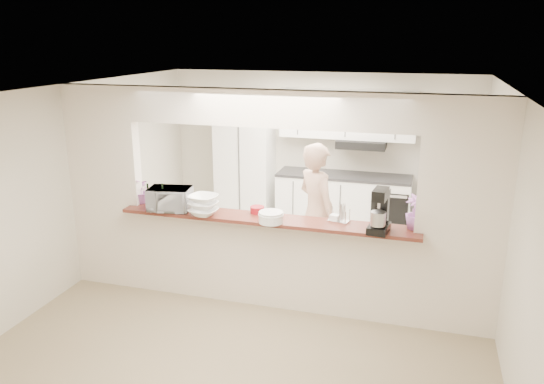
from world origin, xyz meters
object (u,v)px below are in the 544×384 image
at_px(refrigerator, 450,189).
at_px(toaster_oven, 170,199).
at_px(stand_mixer, 380,212).
at_px(person, 316,214).

height_order(refrigerator, toaster_oven, refrigerator).
bearing_deg(stand_mixer, refrigerator, 74.00).
height_order(refrigerator, person, person).
relative_size(toaster_oven, person, 0.27).
bearing_deg(toaster_oven, stand_mixer, -10.01).
relative_size(refrigerator, stand_mixer, 3.67).
distance_m(stand_mixer, person, 1.32).
xyz_separation_m(refrigerator, toaster_oven, (-3.20, -2.75, 0.37)).
bearing_deg(refrigerator, stand_mixer, -106.00).
bearing_deg(person, refrigerator, -87.97).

